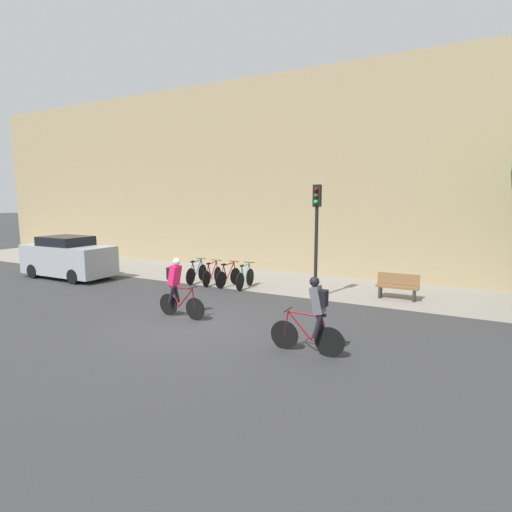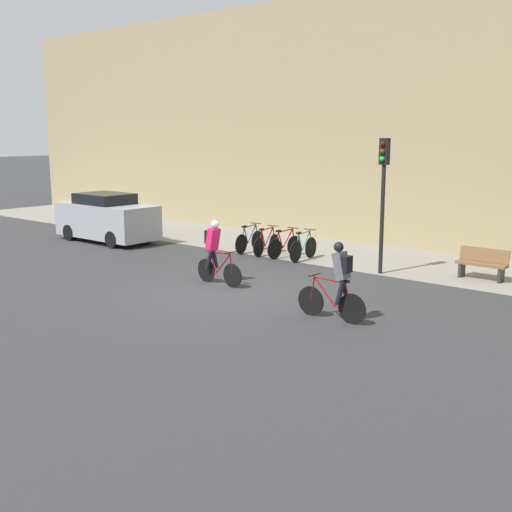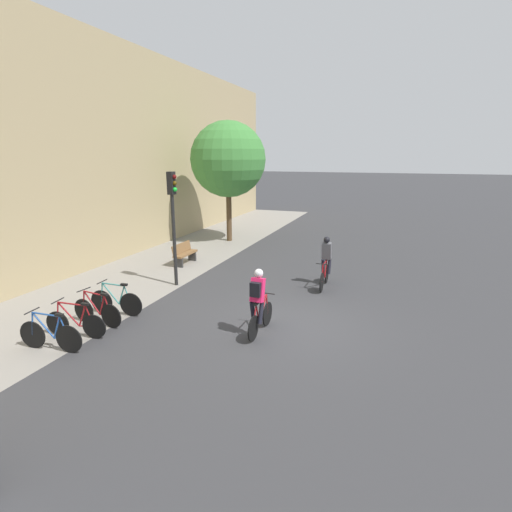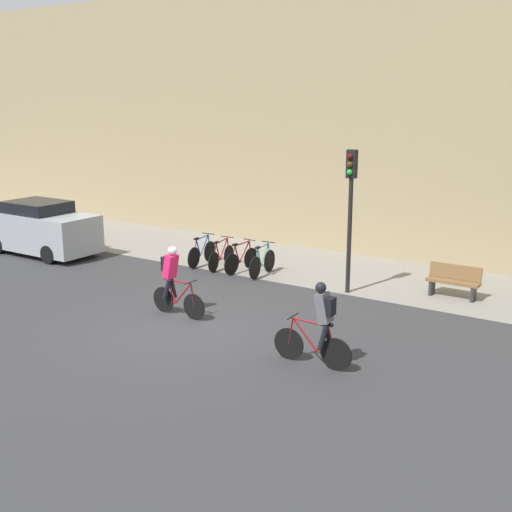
{
  "view_description": "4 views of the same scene",
  "coord_description": "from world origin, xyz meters",
  "px_view_note": "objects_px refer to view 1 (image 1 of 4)",
  "views": [
    {
      "loc": [
        6.61,
        -8.48,
        3.46
      ],
      "look_at": [
        0.72,
        2.69,
        1.67
      ],
      "focal_mm": 28.0,
      "sensor_mm": 36.0,
      "label": 1
    },
    {
      "loc": [
        11.18,
        -11.92,
        4.09
      ],
      "look_at": [
        -0.12,
        1.52,
        0.73
      ],
      "focal_mm": 45.0,
      "sensor_mm": 36.0,
      "label": 2
    },
    {
      "loc": [
        -9.76,
        -2.57,
        4.51
      ],
      "look_at": [
        0.79,
        1.27,
        1.66
      ],
      "focal_mm": 28.0,
      "sensor_mm": 36.0,
      "label": 3
    },
    {
      "loc": [
        9.28,
        -11.11,
        5.29
      ],
      "look_at": [
        0.26,
        2.72,
        1.23
      ],
      "focal_mm": 45.0,
      "sensor_mm": 36.0,
      "label": 4
    }
  ],
  "objects_px": {
    "parked_bike_3": "(245,278)",
    "bench": "(397,286)",
    "cyclist_grey": "(314,313)",
    "parked_bike_0": "(197,273)",
    "parked_car": "(68,258)",
    "cyclist_pink": "(177,286)",
    "parked_bike_2": "(228,276)",
    "parked_bike_1": "(212,275)",
    "traffic_light_pole": "(317,221)"
  },
  "relations": [
    {
      "from": "parked_bike_3",
      "to": "bench",
      "type": "bearing_deg",
      "value": 9.77
    },
    {
      "from": "cyclist_grey",
      "to": "parked_bike_0",
      "type": "distance_m",
      "value": 8.76
    },
    {
      "from": "parked_bike_3",
      "to": "bench",
      "type": "xyz_separation_m",
      "value": [
        5.57,
        0.96,
        0.05
      ]
    },
    {
      "from": "parked_bike_3",
      "to": "parked_car",
      "type": "xyz_separation_m",
      "value": [
        -7.99,
        -1.82,
        0.49
      ]
    },
    {
      "from": "cyclist_pink",
      "to": "parked_bike_0",
      "type": "relative_size",
      "value": 1.05
    },
    {
      "from": "bench",
      "to": "parked_bike_2",
      "type": "bearing_deg",
      "value": -171.4
    },
    {
      "from": "parked_bike_0",
      "to": "cyclist_grey",
      "type": "bearing_deg",
      "value": -36.44
    },
    {
      "from": "parked_bike_0",
      "to": "parked_bike_1",
      "type": "height_order",
      "value": "parked_bike_0"
    },
    {
      "from": "parked_bike_3",
      "to": "traffic_light_pole",
      "type": "height_order",
      "value": "traffic_light_pole"
    },
    {
      "from": "cyclist_pink",
      "to": "bench",
      "type": "distance_m",
      "value": 7.62
    },
    {
      "from": "parked_bike_0",
      "to": "traffic_light_pole",
      "type": "xyz_separation_m",
      "value": [
        5.31,
        -0.21,
        2.33
      ]
    },
    {
      "from": "cyclist_pink",
      "to": "parked_bike_0",
      "type": "distance_m",
      "value": 5.0
    },
    {
      "from": "cyclist_pink",
      "to": "parked_bike_1",
      "type": "xyz_separation_m",
      "value": [
        -1.67,
        4.32,
        -0.55
      ]
    },
    {
      "from": "cyclist_grey",
      "to": "parked_car",
      "type": "bearing_deg",
      "value": 165.11
    },
    {
      "from": "parked_bike_1",
      "to": "parked_bike_3",
      "type": "bearing_deg",
      "value": 0.06
    },
    {
      "from": "parked_car",
      "to": "parked_bike_2",
      "type": "bearing_deg",
      "value": 14.18
    },
    {
      "from": "bench",
      "to": "traffic_light_pole",
      "type": "bearing_deg",
      "value": -155.85
    },
    {
      "from": "parked_bike_0",
      "to": "bench",
      "type": "height_order",
      "value": "parked_bike_0"
    },
    {
      "from": "cyclist_pink",
      "to": "parked_bike_1",
      "type": "bearing_deg",
      "value": 111.14
    },
    {
      "from": "cyclist_grey",
      "to": "parked_bike_0",
      "type": "xyz_separation_m",
      "value": [
        -7.04,
        5.2,
        -0.54
      ]
    },
    {
      "from": "parked_bike_1",
      "to": "cyclist_pink",
      "type": "bearing_deg",
      "value": -68.86
    },
    {
      "from": "cyclist_grey",
      "to": "parked_bike_3",
      "type": "height_order",
      "value": "cyclist_grey"
    },
    {
      "from": "parked_bike_0",
      "to": "bench",
      "type": "xyz_separation_m",
      "value": [
        7.92,
        0.96,
        0.05
      ]
    },
    {
      "from": "cyclist_grey",
      "to": "parked_car",
      "type": "xyz_separation_m",
      "value": [
        -12.69,
        3.37,
        -0.05
      ]
    },
    {
      "from": "parked_bike_1",
      "to": "parked_car",
      "type": "bearing_deg",
      "value": -164.2
    },
    {
      "from": "bench",
      "to": "parked_bike_0",
      "type": "bearing_deg",
      "value": -173.08
    },
    {
      "from": "cyclist_pink",
      "to": "cyclist_grey",
      "type": "bearing_deg",
      "value": -10.75
    },
    {
      "from": "cyclist_grey",
      "to": "parked_bike_3",
      "type": "distance_m",
      "value": 7.02
    },
    {
      "from": "cyclist_grey",
      "to": "parked_bike_2",
      "type": "xyz_separation_m",
      "value": [
        -5.48,
        5.2,
        -0.55
      ]
    },
    {
      "from": "parked_bike_1",
      "to": "parked_bike_0",
      "type": "bearing_deg",
      "value": 179.91
    },
    {
      "from": "parked_car",
      "to": "parked_bike_0",
      "type": "bearing_deg",
      "value": 17.87
    },
    {
      "from": "cyclist_pink",
      "to": "parked_car",
      "type": "height_order",
      "value": "parked_car"
    },
    {
      "from": "cyclist_grey",
      "to": "parked_bike_0",
      "type": "height_order",
      "value": "cyclist_grey"
    },
    {
      "from": "bench",
      "to": "parked_car",
      "type": "bearing_deg",
      "value": -168.41
    },
    {
      "from": "cyclist_grey",
      "to": "traffic_light_pole",
      "type": "bearing_deg",
      "value": 109.15
    },
    {
      "from": "cyclist_pink",
      "to": "traffic_light_pole",
      "type": "height_order",
      "value": "traffic_light_pole"
    },
    {
      "from": "parked_bike_0",
      "to": "parked_bike_2",
      "type": "distance_m",
      "value": 1.56
    },
    {
      "from": "cyclist_pink",
      "to": "parked_bike_2",
      "type": "bearing_deg",
      "value": 101.67
    },
    {
      "from": "parked_bike_0",
      "to": "parked_car",
      "type": "relative_size",
      "value": 0.39
    },
    {
      "from": "parked_bike_2",
      "to": "parked_car",
      "type": "bearing_deg",
      "value": -165.82
    },
    {
      "from": "parked_car",
      "to": "parked_bike_1",
      "type": "bearing_deg",
      "value": 15.8
    },
    {
      "from": "cyclist_pink",
      "to": "traffic_light_pole",
      "type": "relative_size",
      "value": 0.45
    },
    {
      "from": "cyclist_pink",
      "to": "parked_bike_2",
      "type": "distance_m",
      "value": 4.45
    },
    {
      "from": "traffic_light_pole",
      "to": "parked_car",
      "type": "relative_size",
      "value": 0.92
    },
    {
      "from": "traffic_light_pole",
      "to": "parked_bike_3",
      "type": "bearing_deg",
      "value": 175.95
    },
    {
      "from": "cyclist_grey",
      "to": "parked_bike_2",
      "type": "height_order",
      "value": "cyclist_grey"
    },
    {
      "from": "parked_bike_3",
      "to": "traffic_light_pole",
      "type": "xyz_separation_m",
      "value": [
        2.96,
        -0.21,
        2.32
      ]
    },
    {
      "from": "parked_bike_1",
      "to": "parked_bike_3",
      "type": "xyz_separation_m",
      "value": [
        1.56,
        0.0,
        0.02
      ]
    },
    {
      "from": "cyclist_grey",
      "to": "bench",
      "type": "relative_size",
      "value": 1.26
    },
    {
      "from": "traffic_light_pole",
      "to": "parked_car",
      "type": "xyz_separation_m",
      "value": [
        -10.96,
        -1.61,
        -1.83
      ]
    }
  ]
}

